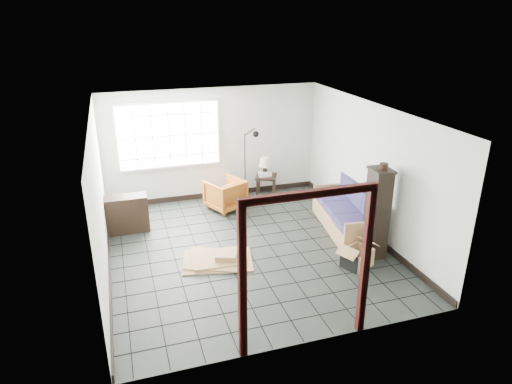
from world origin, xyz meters
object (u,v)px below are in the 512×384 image
object	(u,v)px
side_table	(266,179)
futon_sofa	(348,214)
armchair	(225,193)
tall_shelf	(377,212)

from	to	relation	value
side_table	futon_sofa	bearing A→B (deg)	-65.12
armchair	side_table	size ratio (longest dim) A/B	1.19
side_table	tall_shelf	world-z (taller)	tall_shelf
futon_sofa	armchair	size ratio (longest dim) A/B	2.84
side_table	tall_shelf	distance (m)	3.46
futon_sofa	side_table	world-z (taller)	futon_sofa
futon_sofa	side_table	bearing A→B (deg)	123.08
futon_sofa	side_table	xyz separation A→B (m)	(-1.02, 2.20, 0.11)
futon_sofa	side_table	size ratio (longest dim) A/B	3.37
armchair	side_table	xyz separation A→B (m)	(1.12, 0.43, 0.06)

